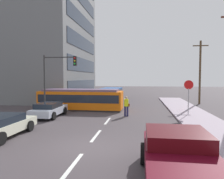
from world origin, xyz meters
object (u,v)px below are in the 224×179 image
(pickup_truck_parked, at_px, (179,160))
(utility_pole_mid, at_px, (200,71))
(parked_sedan_far, at_px, (75,99))
(traffic_light_mast, at_px, (57,73))
(stop_sign, at_px, (189,90))
(pedestrian_crossing, at_px, (126,105))
(streetcar_tram, at_px, (81,99))
(parked_sedan_mid, at_px, (49,109))
(parked_sedan_near, at_px, (1,125))
(city_bus, at_px, (111,93))
(parked_sedan_furthest, at_px, (90,95))

(pickup_truck_parked, distance_m, utility_pole_mid, 21.62)
(parked_sedan_far, bearing_deg, traffic_light_mast, -85.88)
(stop_sign, height_order, utility_pole_mid, utility_pole_mid)
(utility_pole_mid, bearing_deg, pedestrian_crossing, -131.19)
(streetcar_tram, bearing_deg, pedestrian_crossing, -31.96)
(traffic_light_mast, bearing_deg, streetcar_tram, 56.43)
(pedestrian_crossing, bearing_deg, parked_sedan_mid, -169.82)
(streetcar_tram, relative_size, utility_pole_mid, 1.08)
(pickup_truck_parked, height_order, parked_sedan_mid, pickup_truck_parked)
(parked_sedan_near, bearing_deg, pedestrian_crossing, 47.73)
(city_bus, xyz_separation_m, pedestrian_crossing, (2.95, -11.40, -0.09))
(pedestrian_crossing, distance_m, parked_sedan_mid, 6.39)
(streetcar_tram, height_order, parked_sedan_mid, streetcar_tram)
(parked_sedan_near, distance_m, parked_sedan_mid, 5.87)
(pedestrian_crossing, bearing_deg, traffic_light_mast, 173.97)
(pedestrian_crossing, xyz_separation_m, traffic_light_mast, (-6.32, 0.67, 2.75))
(pedestrian_crossing, xyz_separation_m, parked_sedan_furthest, (-6.53, 13.86, -0.32))
(city_bus, relative_size, parked_sedan_far, 1.26)
(streetcar_tram, bearing_deg, stop_sign, -11.93)
(parked_sedan_furthest, bearing_deg, parked_sedan_near, -89.54)
(city_bus, xyz_separation_m, parked_sedan_mid, (-3.33, -12.53, -0.41))
(parked_sedan_near, xyz_separation_m, parked_sedan_mid, (0.08, 5.87, -0.00))
(parked_sedan_mid, xyz_separation_m, parked_sedan_far, (-0.49, 8.08, 0.00))
(utility_pole_mid, bearing_deg, parked_sedan_mid, -143.93)
(streetcar_tram, bearing_deg, parked_sedan_furthest, 99.12)
(pedestrian_crossing, relative_size, utility_pole_mid, 0.22)
(pickup_truck_parked, bearing_deg, city_bus, 103.29)
(streetcar_tram, xyz_separation_m, pickup_truck_parked, (7.13, -13.99, -0.28))
(streetcar_tram, distance_m, pedestrian_crossing, 5.64)
(stop_sign, bearing_deg, streetcar_tram, 168.07)
(city_bus, xyz_separation_m, traffic_light_mast, (-3.37, -10.73, 2.66))
(pedestrian_crossing, distance_m, traffic_light_mast, 6.93)
(pedestrian_crossing, height_order, traffic_light_mast, traffic_light_mast)
(parked_sedan_furthest, bearing_deg, traffic_light_mast, -89.09)
(parked_sedan_furthest, bearing_deg, streetcar_tram, -80.88)
(city_bus, height_order, parked_sedan_far, city_bus)
(pickup_truck_parked, xyz_separation_m, parked_sedan_near, (-8.70, 4.01, -0.17))
(streetcar_tram, xyz_separation_m, traffic_light_mast, (-1.54, -2.32, 2.62))
(pedestrian_crossing, height_order, utility_pole_mid, utility_pole_mid)
(streetcar_tram, distance_m, city_bus, 8.61)
(pedestrian_crossing, xyz_separation_m, parked_sedan_mid, (-6.28, -1.13, -0.32))
(stop_sign, bearing_deg, pickup_truck_parked, -103.29)
(parked_sedan_mid, bearing_deg, pedestrian_crossing, 10.18)
(pickup_truck_parked, height_order, traffic_light_mast, traffic_light_mast)
(parked_sedan_near, xyz_separation_m, utility_pole_mid, (14.68, 16.51, 3.41))
(stop_sign, distance_m, traffic_light_mast, 11.57)
(pedestrian_crossing, height_order, stop_sign, stop_sign)
(stop_sign, bearing_deg, pedestrian_crossing, -170.25)
(parked_sedan_near, relative_size, parked_sedan_furthest, 0.94)
(stop_sign, distance_m, utility_pole_mid, 9.37)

